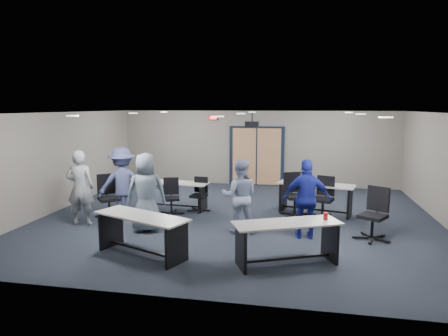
% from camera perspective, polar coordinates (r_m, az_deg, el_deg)
% --- Properties ---
extents(floor, '(10.00, 10.00, 0.00)m').
position_cam_1_polar(floor, '(10.43, 1.93, -7.10)').
color(floor, '#1B212C').
rests_on(floor, ground).
extents(back_wall, '(10.00, 0.04, 2.70)m').
position_cam_1_polar(back_wall, '(14.57, 4.70, 2.84)').
color(back_wall, gray).
rests_on(back_wall, floor).
extents(front_wall, '(10.00, 0.04, 2.70)m').
position_cam_1_polar(front_wall, '(5.83, -4.93, -6.25)').
color(front_wall, gray).
rests_on(front_wall, floor).
extents(left_wall, '(0.04, 9.00, 2.70)m').
position_cam_1_polar(left_wall, '(11.97, -22.41, 0.90)').
color(left_wall, gray).
rests_on(left_wall, floor).
extents(ceiling, '(10.00, 9.00, 0.04)m').
position_cam_1_polar(ceiling, '(10.03, 2.01, 7.89)').
color(ceiling, white).
rests_on(ceiling, back_wall).
extents(double_door, '(2.00, 0.07, 2.20)m').
position_cam_1_polar(double_door, '(14.57, 4.67, 1.65)').
color(double_door, black).
rests_on(double_door, back_wall).
extents(exit_sign, '(0.32, 0.07, 0.18)m').
position_cam_1_polar(exit_sign, '(14.70, -1.53, 7.22)').
color(exit_sign, black).
rests_on(exit_sign, back_wall).
extents(ceiling_projector, '(0.35, 0.32, 0.37)m').
position_cam_1_polar(ceiling_projector, '(10.49, 4.05, 6.30)').
color(ceiling_projector, black).
rests_on(ceiling_projector, ceiling).
extents(ceiling_can_lights, '(6.24, 5.74, 0.02)m').
position_cam_1_polar(ceiling_can_lights, '(10.28, 2.22, 7.75)').
color(ceiling_can_lights, white).
rests_on(ceiling_can_lights, ceiling).
extents(table_front_left, '(2.07, 1.36, 0.80)m').
position_cam_1_polar(table_front_left, '(7.91, -11.68, -8.40)').
color(table_front_left, '#B0AEA6').
rests_on(table_front_left, floor).
extents(table_front_right, '(2.04, 1.39, 0.92)m').
position_cam_1_polar(table_front_right, '(7.42, 9.01, -9.49)').
color(table_front_right, '#B0AEA6').
rests_on(table_front_right, floor).
extents(table_back_left, '(1.92, 0.77, 0.76)m').
position_cam_1_polar(table_back_left, '(11.28, -6.99, -3.23)').
color(table_back_left, '#B0AEA6').
rests_on(table_back_left, floor).
extents(table_back_right, '(2.11, 1.16, 1.12)m').
position_cam_1_polar(table_back_right, '(10.98, 12.90, -3.49)').
color(table_back_right, '#B0AEA6').
rests_on(table_back_right, floor).
extents(chair_back_a, '(0.77, 0.77, 0.98)m').
position_cam_1_polar(chair_back_a, '(10.66, -7.56, -4.12)').
color(chair_back_a, black).
rests_on(chair_back_a, floor).
extents(chair_back_b, '(0.64, 0.64, 0.93)m').
position_cam_1_polar(chair_back_b, '(10.98, -3.63, -3.80)').
color(chair_back_b, black).
rests_on(chair_back_b, floor).
extents(chair_back_c, '(0.94, 0.94, 1.14)m').
position_cam_1_polar(chair_back_c, '(10.62, 10.12, -3.80)').
color(chair_back_c, black).
rests_on(chair_back_c, floor).
extents(chair_back_d, '(0.87, 0.87, 1.08)m').
position_cam_1_polar(chair_back_d, '(10.51, 13.94, -4.19)').
color(chair_back_d, black).
rests_on(chair_back_d, floor).
extents(chair_loose_left, '(1.00, 1.00, 1.13)m').
position_cam_1_polar(chair_loose_left, '(10.64, -16.10, -3.99)').
color(chair_loose_left, black).
rests_on(chair_loose_left, floor).
extents(chair_loose_right, '(0.99, 0.99, 1.14)m').
position_cam_1_polar(chair_loose_right, '(9.17, 20.50, -6.21)').
color(chair_loose_right, black).
rests_on(chair_loose_right, floor).
extents(person_gray, '(0.74, 0.56, 1.83)m').
position_cam_1_polar(person_gray, '(10.25, -19.84, -2.66)').
color(person_gray, gray).
rests_on(person_gray, floor).
extents(person_plaid, '(1.03, 0.82, 1.82)m').
position_cam_1_polar(person_plaid, '(9.31, -11.05, -3.43)').
color(person_plaid, slate).
rests_on(person_plaid, floor).
extents(person_lightblue, '(0.88, 0.71, 1.69)m').
position_cam_1_polar(person_lightblue, '(9.07, 2.29, -4.02)').
color(person_lightblue, '#94A0C4').
rests_on(person_lightblue, floor).
extents(person_navy, '(1.06, 0.52, 1.74)m').
position_cam_1_polar(person_navy, '(8.85, 11.73, -4.37)').
color(person_navy, navy).
rests_on(person_navy, floor).
extents(person_back, '(1.36, 1.16, 1.83)m').
position_cam_1_polar(person_back, '(10.53, -14.31, -2.11)').
color(person_back, '#444B7B').
rests_on(person_back, floor).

